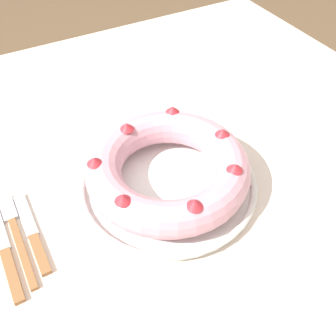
{
  "coord_description": "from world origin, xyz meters",
  "views": [
    {
      "loc": [
        -0.22,
        -0.43,
        1.29
      ],
      "look_at": [
        0.01,
        -0.01,
        0.8
      ],
      "focal_mm": 42.0,
      "sensor_mm": 36.0,
      "label": 1
    }
  ],
  "objects": [
    {
      "name": "bundt_cake",
      "position": [
        0.01,
        -0.01,
        0.8
      ],
      "size": [
        0.29,
        0.29,
        0.07
      ],
      "color": "#E09EAD",
      "rests_on": "serving_dish"
    },
    {
      "name": "serving_knife",
      "position": [
        -0.28,
        -0.01,
        0.75
      ],
      "size": [
        0.02,
        0.22,
        0.01
      ],
      "rotation": [
        0.0,
        0.0,
        -0.04
      ],
      "color": "#936038",
      "rests_on": "dining_table"
    },
    {
      "name": "cake_knife",
      "position": [
        -0.24,
        -0.0,
        0.75
      ],
      "size": [
        0.02,
        0.18,
        0.01
      ],
      "rotation": [
        0.0,
        0.0,
        0.09
      ],
      "color": "#936038",
      "rests_on": "dining_table"
    },
    {
      "name": "fork",
      "position": [
        -0.26,
        0.02,
        0.75
      ],
      "size": [
        0.02,
        0.2,
        0.01
      ],
      "rotation": [
        0.0,
        0.0,
        0.09
      ],
      "color": "#936038",
      "rests_on": "dining_table"
    },
    {
      "name": "dining_table",
      "position": [
        0.0,
        0.0,
        0.67
      ],
      "size": [
        1.3,
        1.25,
        0.75
      ],
      "color": "beige",
      "rests_on": "ground_plane"
    },
    {
      "name": "serving_dish",
      "position": [
        0.01,
        -0.01,
        0.76
      ],
      "size": [
        0.32,
        0.32,
        0.02
      ],
      "color": "white",
      "rests_on": "dining_table"
    }
  ]
}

